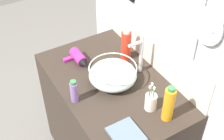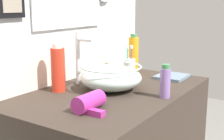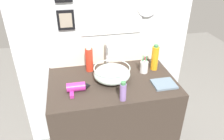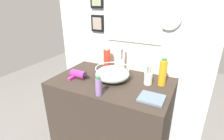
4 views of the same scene
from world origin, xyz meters
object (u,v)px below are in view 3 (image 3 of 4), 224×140
object	(u,v)px
faucet	(107,53)
toothbrush_cup	(144,67)
shampoo_bottle	(155,58)
glass_bowl_sink	(112,74)
hair_drier	(78,87)
spray_bottle	(123,92)
lotion_bottle	(89,59)
hand_towel	(164,84)

from	to	relation	value
faucet	toothbrush_cup	xyz separation A→B (m)	(0.30, -0.13, -0.10)
shampoo_bottle	glass_bowl_sink	bearing A→B (deg)	-165.58
faucet	toothbrush_cup	bearing A→B (deg)	-22.64
hair_drier	toothbrush_cup	distance (m)	0.61
glass_bowl_sink	spray_bottle	distance (m)	0.28
faucet	lotion_bottle	distance (m)	0.16
glass_bowl_sink	hair_drier	size ratio (longest dim) A/B	1.62
faucet	hair_drier	xyz separation A→B (m)	(-0.28, -0.29, -0.12)
glass_bowl_sink	spray_bottle	bearing A→B (deg)	-84.49
toothbrush_cup	glass_bowl_sink	bearing A→B (deg)	-166.86
hair_drier	shampoo_bottle	bearing A→B (deg)	16.13
lotion_bottle	spray_bottle	xyz separation A→B (m)	(0.18, -0.47, -0.04)
faucet	spray_bottle	distance (m)	0.48
spray_bottle	faucet	bearing A→B (deg)	93.21
toothbrush_cup	hand_towel	bearing A→B (deg)	-67.47
toothbrush_cup	lotion_bottle	distance (m)	0.48
toothbrush_cup	spray_bottle	distance (m)	0.44
shampoo_bottle	spray_bottle	distance (m)	0.54
glass_bowl_sink	hair_drier	distance (m)	0.30
faucet	spray_bottle	xyz separation A→B (m)	(0.03, -0.47, -0.08)
hair_drier	glass_bowl_sink	bearing A→B (deg)	18.56
shampoo_bottle	lotion_bottle	world-z (taller)	shampoo_bottle
lotion_bottle	shampoo_bottle	bearing A→B (deg)	-9.33
faucet	hair_drier	distance (m)	0.43
hair_drier	hand_towel	xyz separation A→B (m)	(0.68, -0.06, -0.03)
glass_bowl_sink	faucet	xyz separation A→B (m)	(0.00, 0.20, 0.09)
glass_bowl_sink	hand_towel	world-z (taller)	glass_bowl_sink
toothbrush_cup	shampoo_bottle	world-z (taller)	shampoo_bottle
toothbrush_cup	spray_bottle	bearing A→B (deg)	-128.80
faucet	glass_bowl_sink	bearing A→B (deg)	-90.00
toothbrush_cup	faucet	bearing A→B (deg)	157.36
lotion_bottle	hand_towel	bearing A→B (deg)	-32.42
lotion_bottle	hand_towel	size ratio (longest dim) A/B	1.29
faucet	hair_drier	world-z (taller)	faucet
shampoo_bottle	lotion_bottle	size ratio (longest dim) A/B	1.02
faucet	hand_towel	distance (m)	0.55
hand_towel	spray_bottle	bearing A→B (deg)	-161.93
spray_bottle	hand_towel	world-z (taller)	spray_bottle
lotion_bottle	faucet	bearing A→B (deg)	-0.53
shampoo_bottle	hand_towel	xyz separation A→B (m)	(-0.01, -0.26, -0.10)
faucet	toothbrush_cup	size ratio (longest dim) A/B	1.51
glass_bowl_sink	lotion_bottle	distance (m)	0.26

